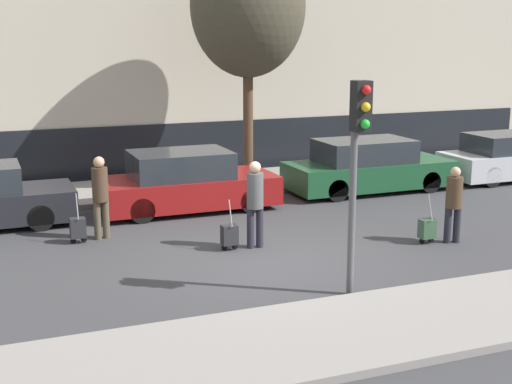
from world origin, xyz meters
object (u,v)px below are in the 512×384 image
object	(u,v)px
parked_car_1	(185,183)
trolley_center	(229,235)
pedestrian_right	(454,200)
trolley_right	(427,229)
parked_car_3	(509,158)
bare_tree_near_crossing	(248,7)
trolley_left	(78,228)
pedestrian_left	(100,192)
parked_car_2	(368,167)
traffic_light	(358,145)
pedestrian_center	(255,199)

from	to	relation	value
parked_car_1	trolley_center	bearing A→B (deg)	-92.08
parked_car_1	pedestrian_right	size ratio (longest dim) A/B	2.70
parked_car_1	trolley_right	world-z (taller)	parked_car_1
parked_car_3	bare_tree_near_crossing	xyz separation A→B (m)	(-7.81, 1.70, 4.38)
trolley_left	pedestrian_right	distance (m)	7.91
trolley_left	trolley_right	bearing A→B (deg)	-21.91
pedestrian_left	trolley_right	size ratio (longest dim) A/B	1.69
parked_car_3	pedestrian_right	world-z (taller)	pedestrian_right
parked_car_2	pedestrian_right	xyz separation A→B (m)	(-0.93, -5.08, 0.24)
parked_car_1	trolley_center	size ratio (longest dim) A/B	4.14
traffic_light	parked_car_1	bearing A→B (deg)	97.54
bare_tree_near_crossing	parked_car_1	bearing A→B (deg)	-142.53
bare_tree_near_crossing	pedestrian_center	bearing A→B (deg)	-109.70
pedestrian_left	bare_tree_near_crossing	xyz separation A→B (m)	(4.78, 3.65, 4.01)
trolley_center	bare_tree_near_crossing	world-z (taller)	bare_tree_near_crossing
parked_car_3	pedestrian_center	world-z (taller)	pedestrian_center
pedestrian_right	trolley_right	distance (m)	0.81
trolley_left	trolley_center	bearing A→B (deg)	-30.56
parked_car_1	pedestrian_right	world-z (taller)	pedestrian_right
parked_car_1	trolley_left	distance (m)	3.55
pedestrian_center	pedestrian_right	world-z (taller)	pedestrian_center
pedestrian_center	traffic_light	bearing A→B (deg)	-78.10
pedestrian_right	trolley_right	world-z (taller)	pedestrian_right
pedestrian_left	pedestrian_right	size ratio (longest dim) A/B	1.10
trolley_right	traffic_light	world-z (taller)	traffic_light
parked_car_3	traffic_light	size ratio (longest dim) A/B	1.17
trolley_center	pedestrian_left	bearing A→B (deg)	141.51
pedestrian_right	traffic_light	world-z (taller)	traffic_light
pedestrian_center	pedestrian_right	bearing A→B (deg)	-13.43
pedestrian_right	bare_tree_near_crossing	distance (m)	8.11
pedestrian_center	trolley_center	world-z (taller)	pedestrian_center
pedestrian_left	trolley_center	size ratio (longest dim) A/B	1.69
trolley_left	trolley_right	world-z (taller)	trolley_left
pedestrian_center	traffic_light	distance (m)	3.61
traffic_light	bare_tree_near_crossing	bearing A→B (deg)	80.42
pedestrian_right	pedestrian_left	bearing A→B (deg)	170.33
trolley_center	parked_car_1	bearing A→B (deg)	87.92
pedestrian_center	traffic_light	size ratio (longest dim) A/B	0.50
trolley_left	bare_tree_near_crossing	xyz separation A→B (m)	(5.31, 3.80, 4.71)
pedestrian_left	pedestrian_right	xyz separation A→B (m)	(6.82, -3.03, -0.11)
parked_car_3	pedestrian_right	bearing A→B (deg)	-139.24
pedestrian_right	bare_tree_near_crossing	xyz separation A→B (m)	(-2.04, 6.68, 4.11)
trolley_left	pedestrian_right	world-z (taller)	pedestrian_right
pedestrian_center	trolley_right	size ratio (longest dim) A/B	1.70
parked_car_1	bare_tree_near_crossing	world-z (taller)	bare_tree_near_crossing
parked_car_2	bare_tree_near_crossing	bearing A→B (deg)	151.63
parked_car_3	pedestrian_center	size ratio (longest dim) A/B	2.33
pedestrian_right	trolley_right	xyz separation A→B (m)	(-0.53, 0.13, -0.60)
trolley_left	pedestrian_left	bearing A→B (deg)	16.07
pedestrian_center	trolley_right	xyz separation A→B (m)	(3.47, -1.06, -0.71)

